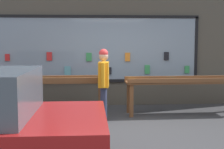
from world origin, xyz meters
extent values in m
plane|color=#38383A|center=(0.00, 0.00, 0.00)|extent=(40.00, 40.00, 0.00)
cube|color=#4C473D|center=(0.00, 2.40, 1.81)|extent=(8.25, 0.20, 3.61)
cube|color=gray|center=(-0.65, 2.27, 1.57)|extent=(5.98, 0.03, 1.75)
cube|color=black|center=(-0.65, 2.27, 2.45)|extent=(6.06, 0.06, 0.08)
cube|color=black|center=(-0.65, 2.27, 0.69)|extent=(6.06, 0.06, 0.08)
cube|color=black|center=(2.34, 2.27, 1.57)|extent=(0.08, 0.06, 1.75)
cube|color=red|center=(-2.83, 2.23, 1.35)|extent=(0.12, 0.03, 0.19)
cube|color=black|center=(-2.28, 2.23, 1.00)|extent=(0.17, 0.03, 0.26)
cube|color=red|center=(-1.71, 2.23, 1.37)|extent=(0.14, 0.03, 0.23)
cube|color=#5999A5|center=(-1.23, 2.23, 0.98)|extent=(0.17, 0.03, 0.25)
cube|color=#338C4C|center=(-0.64, 2.23, 1.35)|extent=(0.15, 0.03, 0.23)
cube|color=black|center=(-0.09, 2.23, 0.97)|extent=(0.13, 0.03, 0.19)
cube|color=orange|center=(0.42, 2.23, 1.35)|extent=(0.14, 0.03, 0.24)
cube|color=#338C4C|center=(0.97, 2.23, 1.00)|extent=(0.14, 0.03, 0.24)
cube|color=black|center=(1.50, 2.23, 1.37)|extent=(0.13, 0.03, 0.23)
cube|color=#338C4C|center=(2.09, 2.23, 1.00)|extent=(0.13, 0.03, 0.21)
cube|color=brown|center=(-0.35, 0.97, 0.40)|extent=(0.09, 0.09, 0.80)
cube|color=brown|center=(-0.36, 1.36, 0.40)|extent=(0.09, 0.09, 0.80)
cube|color=brown|center=(-1.75, 1.13, 0.82)|extent=(3.01, 0.62, 0.04)
cube|color=brown|center=(-1.75, 0.88, 0.88)|extent=(2.99, 0.13, 0.12)
cube|color=brown|center=(-1.76, 1.37, 0.88)|extent=(2.99, 0.13, 0.12)
cube|color=red|center=(-2.68, 0.95, 0.85)|extent=(0.17, 0.21, 0.02)
cube|color=yellow|center=(-2.20, 1.09, 0.85)|extent=(0.17, 0.23, 0.02)
cube|color=#5999A5|center=(-1.77, 1.26, 0.85)|extent=(0.17, 0.23, 0.03)
cube|color=orange|center=(-1.28, 1.09, 0.86)|extent=(0.15, 0.20, 0.03)
cube|color=yellow|center=(-0.89, 1.15, 0.85)|extent=(0.20, 0.24, 0.03)
cube|color=#5999A5|center=(-0.39, 1.16, 0.85)|extent=(0.16, 0.20, 0.02)
cube|color=brown|center=(0.36, 0.87, 0.38)|extent=(0.09, 0.09, 0.77)
cube|color=brown|center=(0.35, 1.32, 0.38)|extent=(0.09, 0.09, 0.77)
cube|color=brown|center=(1.75, 1.13, 0.79)|extent=(3.01, 0.68, 0.04)
cube|color=brown|center=(1.76, 0.85, 0.85)|extent=(2.99, 0.13, 0.12)
cube|color=brown|center=(1.75, 1.40, 0.85)|extent=(2.99, 0.13, 0.12)
cube|color=yellow|center=(0.42, 1.24, 0.82)|extent=(0.19, 0.24, 0.02)
cube|color=black|center=(0.95, 1.29, 0.82)|extent=(0.18, 0.21, 0.02)
cube|color=#5999A5|center=(1.45, 1.26, 0.82)|extent=(0.17, 0.23, 0.03)
cube|color=silver|center=(2.00, 1.12, 0.82)|extent=(0.16, 0.24, 0.03)
cube|color=silver|center=(2.54, 0.98, 0.82)|extent=(0.16, 0.23, 0.03)
cylinder|color=#2D334C|center=(-0.30, 0.44, 0.39)|extent=(0.14, 0.14, 0.77)
cylinder|color=#2D334C|center=(-0.29, 0.59, 0.39)|extent=(0.14, 0.14, 0.77)
cube|color=orange|center=(-0.30, 0.52, 1.05)|extent=(0.25, 0.45, 0.55)
cylinder|color=orange|center=(-0.32, 0.24, 1.06)|extent=(0.09, 0.09, 0.52)
cylinder|color=orange|center=(-0.28, 0.79, 1.06)|extent=(0.09, 0.09, 0.52)
sphere|color=tan|center=(-0.30, 0.52, 1.45)|extent=(0.21, 0.21, 0.21)
sphere|color=red|center=(-0.30, 0.52, 1.51)|extent=(0.20, 0.20, 0.20)
ellipsoid|color=white|center=(-0.67, 0.26, 0.30)|extent=(0.33, 0.41, 0.21)
ellipsoid|color=black|center=(-0.67, 0.26, 0.31)|extent=(0.29, 0.28, 0.22)
sphere|color=white|center=(-0.76, 0.46, 0.34)|extent=(0.19, 0.19, 0.19)
cylinder|color=white|center=(-0.59, 0.07, 0.33)|extent=(0.06, 0.10, 0.12)
cylinder|color=white|center=(-0.66, 0.38, 0.10)|extent=(0.04, 0.04, 0.19)
cylinder|color=white|center=(-0.76, 0.34, 0.10)|extent=(0.04, 0.04, 0.19)
cylinder|color=white|center=(-0.58, 0.18, 0.10)|extent=(0.04, 0.04, 0.19)
cylinder|color=white|center=(-0.68, 0.14, 0.10)|extent=(0.04, 0.04, 0.19)
cylinder|color=black|center=(-1.07, -1.56, 0.30)|extent=(0.60, 0.18, 0.60)
camera|label=1|loc=(-0.52, -6.30, 1.74)|focal=50.00mm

